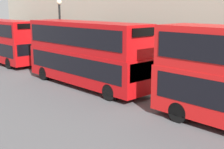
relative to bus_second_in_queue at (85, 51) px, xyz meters
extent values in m
cylinder|color=black|center=(-1.12, -8.51, -1.95)|extent=(0.30, 1.00, 1.00)
cylinder|color=black|center=(1.13, -8.51, -1.95)|extent=(0.30, 1.00, 1.00)
cube|color=#B20C0F|center=(0.00, 0.01, -1.03)|extent=(2.55, 10.50, 2.12)
cube|color=#B20C0F|center=(0.00, 0.01, 1.01)|extent=(2.50, 10.29, 1.97)
cube|color=black|center=(0.00, 0.01, -0.78)|extent=(2.59, 9.66, 1.19)
cube|color=black|center=(0.00, 0.01, 1.11)|extent=(2.59, 9.66, 1.18)
cube|color=black|center=(0.00, -5.22, -0.61)|extent=(2.17, 0.06, 1.06)
cube|color=black|center=(0.00, -5.22, 1.61)|extent=(1.78, 0.06, 0.47)
cylinder|color=black|center=(-1.12, -3.65, -1.95)|extent=(0.30, 1.00, 1.00)
cylinder|color=black|center=(1.13, -3.65, -1.95)|extent=(0.30, 1.00, 1.00)
cylinder|color=black|center=(-1.12, 3.66, -1.95)|extent=(0.30, 1.00, 1.00)
cylinder|color=black|center=(1.13, 3.66, -1.95)|extent=(0.30, 1.00, 1.00)
cube|color=#B20C0F|center=(0.00, 13.02, -1.08)|extent=(2.55, 10.10, 2.04)
cube|color=#B20C0F|center=(0.00, 13.02, 0.84)|extent=(2.50, 9.89, 1.79)
cube|color=black|center=(0.00, 13.02, -0.83)|extent=(2.59, 9.29, 1.14)
cube|color=black|center=(0.00, 13.02, 0.93)|extent=(2.59, 9.29, 1.07)
cube|color=black|center=(0.00, 8.00, -0.67)|extent=(2.17, 0.06, 1.02)
cube|color=black|center=(0.00, 8.00, 1.37)|extent=(1.78, 0.06, 0.43)
cylinder|color=black|center=(-1.12, 9.57, -1.95)|extent=(0.30, 1.00, 1.00)
cylinder|color=black|center=(1.13, 9.57, -1.95)|extent=(0.30, 1.00, 1.00)
cylinder|color=black|center=(1.13, 16.46, -1.95)|extent=(0.30, 1.00, 1.00)
cylinder|color=black|center=(2.14, 6.22, 0.36)|extent=(0.18, 0.18, 5.61)
sphere|color=beige|center=(2.14, 6.22, 3.38)|extent=(0.44, 0.44, 0.44)
camera|label=1|loc=(-13.09, -16.68, 2.95)|focal=50.00mm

